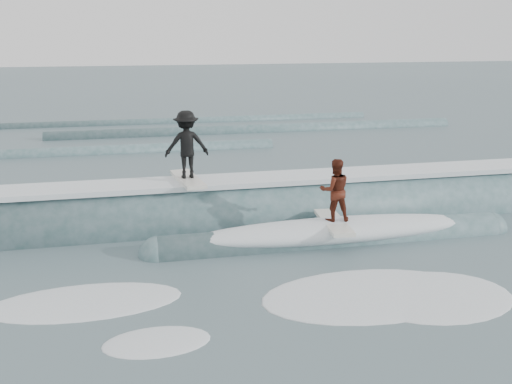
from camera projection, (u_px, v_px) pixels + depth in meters
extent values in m
plane|color=#425760|center=(280.00, 269.00, 13.02)|extent=(160.00, 160.00, 0.00)
cylinder|color=#35585A|center=(249.00, 219.00, 16.44)|extent=(20.92, 2.22, 2.22)
cylinder|color=#35585A|center=(334.00, 241.00, 14.74)|extent=(9.00, 0.94, 0.94)
sphere|color=#35585A|center=(158.00, 255.00, 13.82)|extent=(0.94, 0.94, 0.94)
sphere|color=#35585A|center=(489.00, 229.00, 15.66)|extent=(0.94, 0.94, 0.94)
cube|color=white|center=(249.00, 180.00, 16.12)|extent=(18.00, 1.30, 0.14)
ellipsoid|color=white|center=(334.00, 230.00, 14.66)|extent=(7.60, 1.30, 0.60)
cube|color=silver|center=(188.00, 179.00, 15.73)|extent=(0.85, 2.06, 0.10)
imported|color=black|center=(187.00, 144.00, 15.47)|extent=(1.20, 0.70, 1.84)
cube|color=silver|center=(334.00, 222.00, 14.59)|extent=(0.69, 2.03, 0.10)
imported|color=#47180D|center=(335.00, 190.00, 14.36)|extent=(0.83, 0.67, 1.61)
ellipsoid|color=white|center=(434.00, 296.00, 11.70)|extent=(3.36, 2.29, 0.10)
ellipsoid|color=white|center=(157.00, 342.00, 9.97)|extent=(2.14, 1.46, 0.10)
ellipsoid|color=white|center=(369.00, 295.00, 11.76)|extent=(4.32, 2.95, 0.10)
ellipsoid|color=white|center=(85.00, 302.00, 11.44)|extent=(3.35, 2.28, 0.10)
cylinder|color=#35585A|center=(24.00, 157.00, 24.59)|extent=(22.00, 0.70, 0.70)
cylinder|color=#35585A|center=(259.00, 132.00, 30.65)|extent=(22.00, 0.80, 0.80)
cylinder|color=#35585A|center=(188.00, 122.00, 33.71)|extent=(22.00, 0.60, 0.60)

